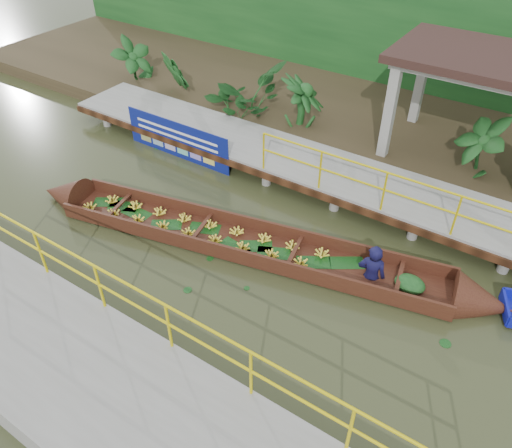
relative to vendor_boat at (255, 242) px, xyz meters
The scene contains 9 objects.
ground 0.45m from the vendor_boat, 121.44° to the right, with size 80.00×80.00×0.00m, color #32351A.
land_strip 7.16m from the vendor_boat, 91.67° to the left, with size 30.00×8.00×0.45m, color #302718.
far_dock 3.10m from the vendor_boat, 93.51° to the left, with size 16.00×2.06×1.66m.
near_dock 4.61m from the vendor_boat, 80.11° to the right, with size 18.00×2.40×1.73m.
pavilion 7.08m from the vendor_boat, 64.90° to the left, with size 4.40×3.00×3.00m.
foliage_backdrop 9.82m from the vendor_boat, 91.24° to the left, with size 30.00×0.80×4.00m, color #133B16.
vendor_boat is the anchor object (origin of this frame).
blue_banner 4.60m from the vendor_boat, 152.19° to the left, with size 3.56×0.04×1.11m.
tropical_plants 5.43m from the vendor_boat, 111.56° to the left, with size 14.26×1.26×1.57m.
Camera 1 is at (4.87, -6.64, 7.45)m, focal length 35.00 mm.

